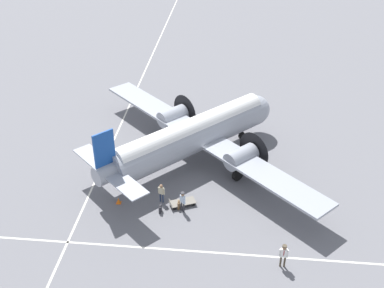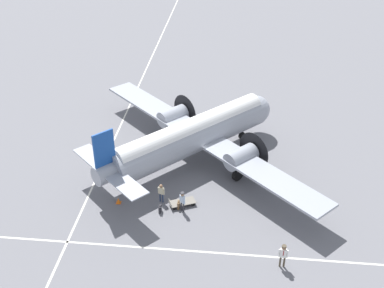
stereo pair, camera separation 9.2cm
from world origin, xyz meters
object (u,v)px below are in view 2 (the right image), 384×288
passenger_boarding (182,200)px  ramp_agent (161,191)px  suitcase_upright_spare (179,205)px  airliner_main (196,134)px  baggage_cart (182,202)px  suitcase_near_door (160,209)px  crew_foreground (283,254)px  traffic_cone (118,201)px

passenger_boarding → ramp_agent: size_ratio=1.06×
passenger_boarding → suitcase_upright_spare: bearing=179.1°
airliner_main → baggage_cart: 6.86m
suitcase_near_door → baggage_cart: suitcase_near_door is taller
suitcase_near_door → crew_foreground: bearing=62.1°
airliner_main → crew_foreground: (12.08, 6.84, -1.49)m
crew_foreground → traffic_cone: (-5.43, -12.29, -0.93)m
suitcase_near_door → suitcase_upright_spare: bearing=112.9°
crew_foreground → traffic_cone: 13.47m
suitcase_near_door → baggage_cart: 1.84m
airliner_main → suitcase_upright_spare: bearing=-141.7°
airliner_main → ramp_agent: size_ratio=12.48×
airliner_main → ramp_agent: 6.72m
suitcase_upright_spare → traffic_cone: size_ratio=1.31×
suitcase_near_door → baggage_cart: (-0.95, 1.57, -0.02)m
airliner_main → ramp_agent: bearing=-154.8°
airliner_main → suitcase_upright_spare: (6.80, -0.71, -2.34)m
suitcase_near_door → suitcase_upright_spare: (-0.57, 1.34, 0.02)m
passenger_boarding → suitcase_near_door: passenger_boarding is taller
airliner_main → suitcase_near_door: airliner_main is taller
suitcase_upright_spare → baggage_cart: bearing=149.3°
suitcase_near_door → baggage_cart: bearing=121.2°
suitcase_upright_spare → passenger_boarding: bearing=46.7°
crew_foreground → suitcase_near_door: 10.10m
suitcase_upright_spare → crew_foreground: bearing=55.0°
airliner_main → ramp_agent: (6.16, -2.14, -1.63)m
suitcase_upright_spare → suitcase_near_door: bearing=-67.1°
crew_foreground → suitcase_upright_spare: (-5.28, -7.55, -0.86)m
crew_foreground → suitcase_upright_spare: size_ratio=2.83×
passenger_boarding → suitcase_near_door: (0.25, -1.68, -0.82)m
airliner_main → crew_foreground: bearing=-106.2°
crew_foreground → baggage_cart: (-5.66, -7.32, -0.89)m
crew_foreground → suitcase_near_door: bearing=-23.9°
ramp_agent → traffic_cone: ramp_agent is taller
passenger_boarding → baggage_cart: 1.10m
passenger_boarding → suitcase_near_door: size_ratio=2.83×
ramp_agent → suitcase_upright_spare: 1.71m
crew_foreground → suitcase_near_door: (-4.71, -8.89, -0.87)m
passenger_boarding → ramp_agent: passenger_boarding is taller
suitcase_upright_spare → baggage_cart: 0.45m
baggage_cart → traffic_cone: size_ratio=4.36×
airliner_main → suitcase_near_door: 8.00m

